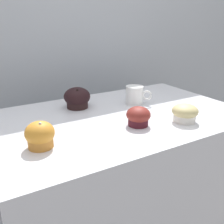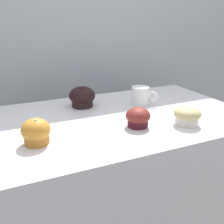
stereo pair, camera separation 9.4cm
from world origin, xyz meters
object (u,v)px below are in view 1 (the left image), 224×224
muffin_back_right (138,116)px  muffin_front_left (77,98)px  muffin_front_center (185,113)px  muffin_back_left (40,135)px  coffee_cup (135,95)px

muffin_back_right → muffin_front_left: 0.31m
muffin_front_center → muffin_back_left: 0.53m
muffin_back_left → muffin_back_right: bearing=-1.8°
muffin_back_right → muffin_front_left: size_ratio=0.78×
muffin_front_center → muffin_back_right: muffin_back_right is taller
muffin_front_center → muffin_back_left: (-0.52, 0.07, 0.00)m
muffin_back_left → muffin_front_left: size_ratio=0.78×
muffin_back_right → coffee_cup: (0.14, 0.21, 0.01)m
muffin_back_left → coffee_cup: muffin_back_left is taller
muffin_front_center → muffin_back_right: (-0.17, 0.06, 0.00)m
coffee_cup → muffin_back_right: bearing=-122.7°
muffin_front_center → coffee_cup: coffee_cup is taller
muffin_back_left → muffin_front_left: bearing=49.6°
muffin_back_left → muffin_back_right: 0.35m
muffin_back_right → muffin_front_left: (-0.11, 0.29, 0.01)m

